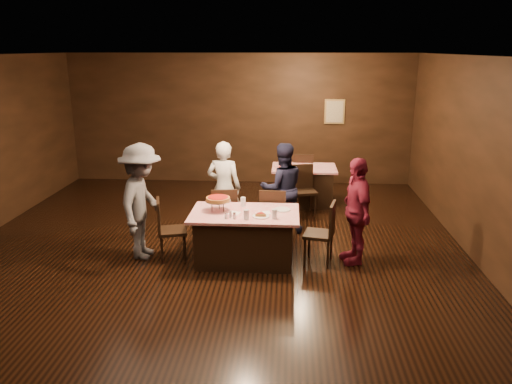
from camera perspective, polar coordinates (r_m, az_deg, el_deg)
room at (r=6.78m, az=-6.22°, el=7.83°), size 10.00×10.04×3.02m
main_table at (r=7.50m, az=-1.28°, el=-5.13°), size 1.60×1.00×0.77m
back_table at (r=10.30m, az=5.46°, el=0.76°), size 1.30×0.90×0.77m
chair_far_left at (r=8.21m, az=-3.60°, el=-2.57°), size 0.47×0.47×0.95m
chair_far_right at (r=8.15m, az=1.99°, el=-2.70°), size 0.44×0.44×0.95m
chair_end_left at (r=7.64m, az=-9.55°, el=-4.23°), size 0.51×0.51×0.95m
chair_end_right at (r=7.46m, az=7.19°, el=-4.66°), size 0.50×0.50×0.95m
chair_back_near at (r=9.60m, az=5.57°, el=0.17°), size 0.51×0.51×0.95m
chair_back_far at (r=10.86m, az=5.40°, el=2.06°), size 0.43×0.43×0.95m
diner_white_jacket at (r=8.54m, az=-3.68°, el=0.49°), size 0.63×0.46×1.61m
diner_navy_hoodie at (r=8.56m, az=3.02°, el=0.42°), size 0.89×0.77×1.58m
diner_grey_knit at (r=7.69m, az=-12.91°, el=-1.08°), size 0.71×1.17×1.77m
diner_red_shirt at (r=7.49m, az=11.38°, el=-2.12°), size 0.56×1.00×1.60m
pizza_stand at (r=7.41m, az=-4.36°, el=-0.82°), size 0.38×0.38×0.22m
plate_with_slice at (r=7.18m, az=0.56°, el=-2.65°), size 0.25×0.25×0.06m
plate_empty at (r=7.48m, az=3.00°, el=-2.01°), size 0.25×0.25×0.01m
glass_front_left at (r=7.06m, az=-1.12°, el=-2.59°), size 0.08×0.08×0.14m
glass_front_right at (r=7.09m, az=2.14°, el=-2.53°), size 0.08×0.08×0.14m
glass_back at (r=7.64m, az=-1.48°, el=-1.12°), size 0.08×0.08×0.14m
condiments at (r=7.11m, az=-2.95°, el=-2.66°), size 0.17×0.10×0.09m
napkin_center at (r=7.35m, az=1.03°, el=-2.37°), size 0.19×0.19×0.01m
napkin_left at (r=7.34m, az=-2.50°, el=-2.42°), size 0.21×0.21×0.01m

